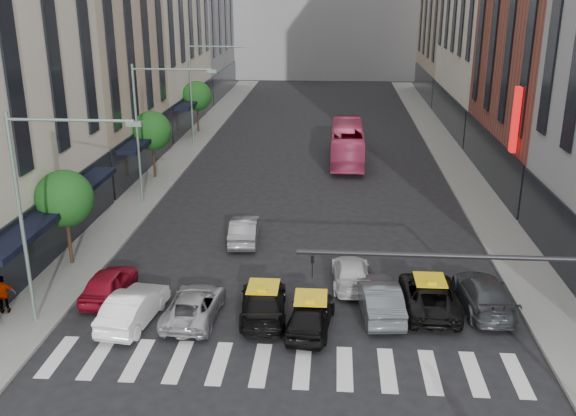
% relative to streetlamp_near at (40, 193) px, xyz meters
% --- Properties ---
extents(ground, '(160.00, 160.00, 0.00)m').
position_rel_streetlamp_near_xyz_m(ground, '(10.04, -4.00, -5.90)').
color(ground, black).
rests_on(ground, ground).
extents(sidewalk_left, '(3.00, 96.00, 0.15)m').
position_rel_streetlamp_near_xyz_m(sidewalk_left, '(-1.46, 26.00, -5.83)').
color(sidewalk_left, slate).
rests_on(sidewalk_left, ground).
extents(sidewalk_right, '(3.00, 96.00, 0.15)m').
position_rel_streetlamp_near_xyz_m(sidewalk_right, '(21.54, 26.00, -5.83)').
color(sidewalk_right, slate).
rests_on(sidewalk_right, ground).
extents(building_left_b, '(8.00, 16.00, 24.00)m').
position_rel_streetlamp_near_xyz_m(building_left_b, '(-6.96, 24.00, 6.10)').
color(building_left_b, tan).
rests_on(building_left_b, ground).
extents(tree_near, '(2.88, 2.88, 4.95)m').
position_rel_streetlamp_near_xyz_m(tree_near, '(-1.76, 6.00, -2.25)').
color(tree_near, black).
rests_on(tree_near, sidewalk_left).
extents(tree_mid, '(2.88, 2.88, 4.95)m').
position_rel_streetlamp_near_xyz_m(tree_mid, '(-1.76, 22.00, -2.25)').
color(tree_mid, black).
rests_on(tree_mid, sidewalk_left).
extents(tree_far, '(2.88, 2.88, 4.95)m').
position_rel_streetlamp_near_xyz_m(tree_far, '(-1.76, 38.00, -2.25)').
color(tree_far, black).
rests_on(tree_far, sidewalk_left).
extents(streetlamp_near, '(5.38, 0.25, 9.00)m').
position_rel_streetlamp_near_xyz_m(streetlamp_near, '(0.00, 0.00, 0.00)').
color(streetlamp_near, gray).
rests_on(streetlamp_near, sidewalk_left).
extents(streetlamp_mid, '(5.38, 0.25, 9.00)m').
position_rel_streetlamp_near_xyz_m(streetlamp_mid, '(0.00, 16.00, 0.00)').
color(streetlamp_mid, gray).
rests_on(streetlamp_mid, sidewalk_left).
extents(streetlamp_far, '(5.38, 0.25, 9.00)m').
position_rel_streetlamp_near_xyz_m(streetlamp_far, '(0.00, 32.00, 0.00)').
color(streetlamp_far, gray).
rests_on(streetlamp_far, sidewalk_left).
extents(traffic_signal, '(10.10, 0.20, 6.00)m').
position_rel_streetlamp_near_xyz_m(traffic_signal, '(17.74, -5.00, -1.43)').
color(traffic_signal, black).
rests_on(traffic_signal, ground).
extents(liberty_sign, '(0.30, 0.70, 4.00)m').
position_rel_streetlamp_near_xyz_m(liberty_sign, '(22.64, 16.00, 0.10)').
color(liberty_sign, red).
rests_on(liberty_sign, ground).
extents(car_red, '(1.81, 4.19, 1.41)m').
position_rel_streetlamp_near_xyz_m(car_red, '(1.40, 2.64, -5.20)').
color(car_red, maroon).
rests_on(car_red, ground).
extents(car_white_front, '(2.12, 4.66, 1.48)m').
position_rel_streetlamp_near_xyz_m(car_white_front, '(3.27, 0.37, -5.16)').
color(car_white_front, white).
rests_on(car_white_front, ground).
extents(car_silver, '(2.30, 4.69, 1.28)m').
position_rel_streetlamp_near_xyz_m(car_silver, '(5.77, 0.92, -5.26)').
color(car_silver, '#A3A3A8').
rests_on(car_silver, ground).
extents(taxi_left, '(2.35, 4.98, 1.40)m').
position_rel_streetlamp_near_xyz_m(taxi_left, '(8.74, 1.34, -5.20)').
color(taxi_left, black).
rests_on(taxi_left, ground).
extents(taxi_center, '(2.18, 4.45, 1.46)m').
position_rel_streetlamp_near_xyz_m(taxi_center, '(10.83, 0.34, -5.17)').
color(taxi_center, black).
rests_on(taxi_center, ground).
extents(car_grey_mid, '(2.11, 4.81, 1.54)m').
position_rel_streetlamp_near_xyz_m(car_grey_mid, '(13.77, 1.95, -5.14)').
color(car_grey_mid, '#46494E').
rests_on(car_grey_mid, ground).
extents(taxi_right, '(2.39, 5.13, 1.42)m').
position_rel_streetlamp_near_xyz_m(taxi_right, '(16.01, 2.51, -5.19)').
color(taxi_right, black).
rests_on(taxi_right, ground).
extents(car_grey_curb, '(2.22, 5.12, 1.47)m').
position_rel_streetlamp_near_xyz_m(car_grey_curb, '(18.47, 2.77, -5.17)').
color(car_grey_curb, '#373A3E').
rests_on(car_grey_curb, ground).
extents(car_row2_left, '(1.77, 4.42, 1.43)m').
position_rel_streetlamp_near_xyz_m(car_row2_left, '(6.71, 9.93, -5.19)').
color(car_row2_left, gray).
rests_on(car_row2_left, ground).
extents(car_row2_right, '(1.90, 4.41, 1.26)m').
position_rel_streetlamp_near_xyz_m(car_row2_right, '(12.60, 4.79, -5.27)').
color(car_row2_right, silver).
rests_on(car_row2_right, ground).
extents(bus, '(2.64, 10.92, 3.04)m').
position_rel_streetlamp_near_xyz_m(bus, '(12.73, 28.14, -4.39)').
color(bus, '#C63A65').
rests_on(bus, ground).
extents(pedestrian_far, '(1.10, 0.74, 1.73)m').
position_rel_streetlamp_near_xyz_m(pedestrian_far, '(-2.56, 0.59, -4.89)').
color(pedestrian_far, gray).
rests_on(pedestrian_far, sidewalk_left).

